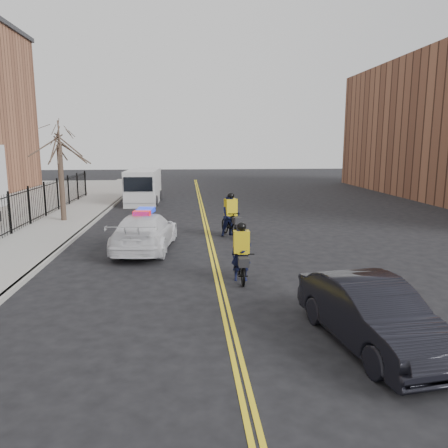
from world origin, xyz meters
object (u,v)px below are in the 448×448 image
Objects in this scene: dark_sedan at (371,314)px; cyclist_far at (231,219)px; cargo_van at (143,187)px; cyclist_near at (241,260)px; police_cruiser at (145,232)px.

dark_sedan is 2.07× the size of cyclist_far.
cargo_van reaches higher than cyclist_near.
dark_sedan is at bearing 127.30° from police_cruiser.
police_cruiser is 0.92× the size of cargo_van.
police_cruiser is 14.20m from cargo_van.
cyclist_far is (5.11, -11.77, -0.37)m from cargo_van.
cyclist_near is at bearing 106.03° from dark_sedan.
cyclist_far is (0.33, 6.63, 0.16)m from cyclist_near.
cargo_van is 2.76× the size of cyclist_far.
cyclist_near reaches higher than dark_sedan.
cyclist_far is at bearing -141.66° from police_cruiser.
dark_sedan is at bearing -72.17° from cargo_van.
police_cruiser is at bearing 112.79° from dark_sedan.
cargo_van is 12.83m from cyclist_far.
cargo_van is at bearing 105.48° from cyclist_near.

